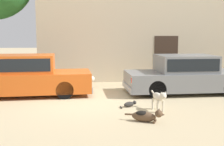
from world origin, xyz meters
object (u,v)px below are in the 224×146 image
(stray_dog_tan, at_px, (146,116))
(parked_sedan_second, at_px, (186,74))
(stray_dog_spotted, at_px, (159,97))
(stray_cat, at_px, (130,104))
(parked_sedan_nearest, at_px, (25,76))

(stray_dog_tan, bearing_deg, parked_sedan_second, 81.95)
(parked_sedan_second, bearing_deg, stray_dog_spotted, -124.78)
(stray_dog_tan, xyz_separation_m, stray_cat, (-0.18, 1.53, -0.08))
(stray_dog_spotted, bearing_deg, stray_dog_tan, -39.56)
(parked_sedan_nearest, height_order, parked_sedan_second, parked_sedan_nearest)
(parked_sedan_nearest, xyz_separation_m, stray_dog_tan, (3.64, -3.45, -0.56))
(stray_dog_tan, distance_m, stray_cat, 1.54)
(parked_sedan_second, xyz_separation_m, stray_cat, (-2.38, -1.94, -0.62))
(stray_cat, bearing_deg, parked_sedan_second, 9.86)
(parked_sedan_second, xyz_separation_m, stray_dog_tan, (-2.20, -3.47, -0.54))
(parked_sedan_nearest, relative_size, stray_dog_tan, 5.04)
(parked_sedan_second, height_order, stray_dog_tan, parked_sedan_second)
(stray_dog_spotted, height_order, stray_cat, stray_dog_spotted)
(parked_sedan_nearest, height_order, stray_dog_spotted, parked_sedan_nearest)
(stray_dog_spotted, bearing_deg, parked_sedan_nearest, -129.42)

